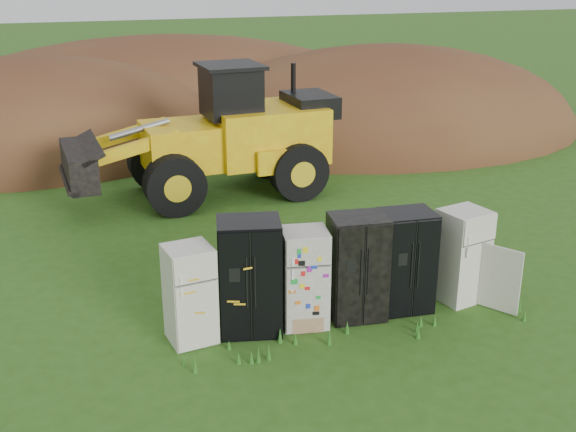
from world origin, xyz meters
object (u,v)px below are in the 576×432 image
wheel_loader (200,133)px  fridge_black_right (405,261)px  fridge_open_door (462,255)px  fridge_black_side (250,276)px  fridge_sticker (304,278)px  fridge_leftmost (190,294)px  fridge_dark_mid (357,267)px

wheel_loader → fridge_black_right: bearing=-76.9°
fridge_open_door → fridge_black_side: bearing=166.2°
fridge_sticker → fridge_open_door: bearing=8.7°
fridge_leftmost → fridge_black_side: fridge_black_side is taller
fridge_leftmost → fridge_sticker: size_ratio=0.96×
fridge_open_door → fridge_sticker: bearing=167.2°
fridge_leftmost → fridge_black_side: bearing=-6.8°
fridge_black_right → fridge_black_side: bearing=-177.1°
fridge_leftmost → fridge_open_door: fridge_open_door is taller
fridge_leftmost → wheel_loader: bearing=68.8°
fridge_leftmost → fridge_dark_mid: fridge_dark_mid is taller
fridge_black_side → wheel_loader: bearing=96.9°
fridge_black_side → fridge_dark_mid: size_ratio=1.06×
fridge_sticker → fridge_black_right: fridge_black_right is taller
wheel_loader → fridge_open_door: bearing=-69.1°
fridge_sticker → wheel_loader: bearing=100.8°
fridge_sticker → fridge_black_right: bearing=8.8°
fridge_sticker → fridge_open_door: (3.00, 0.07, 0.01)m
fridge_black_right → fridge_dark_mid: bearing=-174.6°
fridge_dark_mid → fridge_open_door: bearing=6.7°
fridge_black_right → wheel_loader: size_ratio=0.26×
fridge_leftmost → fridge_black_right: size_ratio=0.90×
fridge_dark_mid → fridge_open_door: (2.05, 0.06, -0.06)m
fridge_open_door → fridge_leftmost: bearing=166.7°
fridge_dark_mid → fridge_open_door: fridge_dark_mid is taller
fridge_black_side → fridge_sticker: (0.93, -0.05, -0.13)m
fridge_dark_mid → fridge_black_right: size_ratio=1.02×
fridge_leftmost → fridge_dark_mid: bearing=-9.5°
wheel_loader → fridge_black_side: bearing=-98.6°
fridge_leftmost → fridge_black_right: fridge_black_right is taller
fridge_black_side → fridge_open_door: 3.94m
fridge_black_side → wheel_loader: wheel_loader is taller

